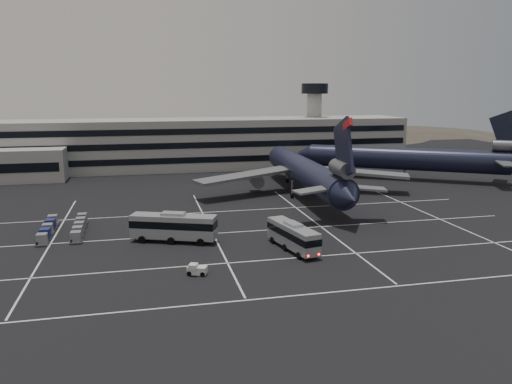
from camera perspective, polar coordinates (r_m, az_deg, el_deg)
ground at (r=76.23m, az=-0.06°, el=-5.32°), size 260.00×260.00×0.00m
lane_markings at (r=77.11m, az=0.51°, el=-5.11°), size 90.00×55.62×0.01m
terminal at (r=143.69m, az=-7.52°, el=5.42°), size 125.00×26.00×24.00m
hills at (r=245.92m, az=-4.73°, el=3.58°), size 352.00×180.00×44.00m
trijet_main at (r=105.52m, az=5.66°, el=2.32°), size 47.41×57.64×18.08m
trijet_far at (r=130.45m, az=17.11°, el=3.72°), size 51.53×36.76×18.08m
bus_near at (r=70.56m, az=4.24°, el=-4.92°), size 4.91×11.49×3.95m
bus_far at (r=74.89m, az=-9.40°, el=-3.83°), size 12.90×7.35×4.49m
tug_a at (r=78.10m, az=-13.11°, el=-4.70°), size 1.45×2.40×1.52m
tug_b at (r=62.03m, az=-6.67°, el=-8.80°), size 2.64×2.17×1.48m
uld_cluster at (r=84.12m, az=-21.12°, el=-3.89°), size 6.80×13.43×1.73m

